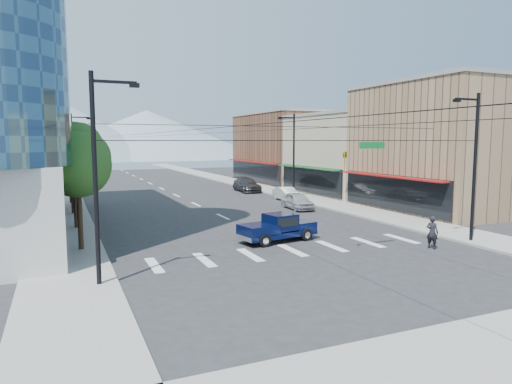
{
  "coord_description": "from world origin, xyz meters",
  "views": [
    {
      "loc": [
        -12.16,
        -20.89,
        6.19
      ],
      "look_at": [
        -0.9,
        5.1,
        3.0
      ],
      "focal_mm": 32.0,
      "sensor_mm": 36.0,
      "label": 1
    }
  ],
  "objects_px": {
    "parked_car_mid": "(287,194)",
    "parked_car_far": "(247,185)",
    "parked_car_near": "(297,201)",
    "pickup_truck": "(278,227)",
    "pedestrian": "(432,232)"
  },
  "relations": [
    {
      "from": "parked_car_mid",
      "to": "parked_car_far",
      "type": "xyz_separation_m",
      "value": [
        -0.5,
        9.73,
        0.13
      ]
    },
    {
      "from": "parked_car_mid",
      "to": "parked_car_near",
      "type": "bearing_deg",
      "value": -106.11
    },
    {
      "from": "pickup_truck",
      "to": "parked_car_far",
      "type": "distance_m",
      "value": 28.01
    },
    {
      "from": "parked_car_near",
      "to": "parked_car_mid",
      "type": "distance_m",
      "value": 5.86
    },
    {
      "from": "pedestrian",
      "to": "parked_car_near",
      "type": "xyz_separation_m",
      "value": [
        0.22,
        16.57,
        -0.19
      ]
    },
    {
      "from": "parked_car_near",
      "to": "parked_car_far",
      "type": "relative_size",
      "value": 0.77
    },
    {
      "from": "pedestrian",
      "to": "parked_car_far",
      "type": "relative_size",
      "value": 0.33
    },
    {
      "from": "pedestrian",
      "to": "parked_car_mid",
      "type": "xyz_separation_m",
      "value": [
        2.02,
        22.15,
        -0.24
      ]
    },
    {
      "from": "pickup_truck",
      "to": "pedestrian",
      "type": "xyz_separation_m",
      "value": [
        7.3,
        -5.29,
        0.06
      ]
    },
    {
      "from": "parked_car_near",
      "to": "parked_car_mid",
      "type": "height_order",
      "value": "parked_car_near"
    },
    {
      "from": "parked_car_mid",
      "to": "pedestrian",
      "type": "bearing_deg",
      "value": -93.44
    },
    {
      "from": "pickup_truck",
      "to": "parked_car_mid",
      "type": "distance_m",
      "value": 19.27
    },
    {
      "from": "parked_car_near",
      "to": "parked_car_mid",
      "type": "bearing_deg",
      "value": 76.79
    },
    {
      "from": "pedestrian",
      "to": "pickup_truck",
      "type": "bearing_deg",
      "value": 34.01
    },
    {
      "from": "parked_car_mid",
      "to": "parked_car_far",
      "type": "bearing_deg",
      "value": 94.74
    }
  ]
}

